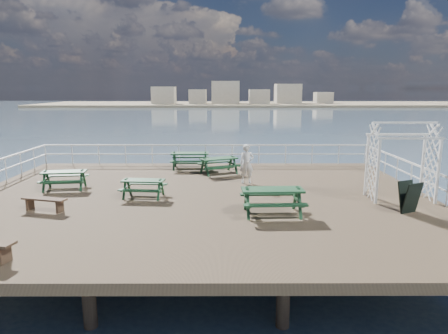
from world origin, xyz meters
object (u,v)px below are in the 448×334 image
picnic_table_a (64,176)px  trellis_arbor (401,165)px  picnic_table_e (272,196)px  person (247,164)px  picnic_table_b (190,157)px  flat_bench_near (44,201)px  picnic_table_c (219,162)px  picnic_table_d (143,184)px

picnic_table_a → trellis_arbor: trellis_arbor is taller
picnic_table_e → person: person is taller
picnic_table_b → person: size_ratio=1.15×
flat_bench_near → person: bearing=44.8°
picnic_table_a → flat_bench_near: 3.12m
picnic_table_b → picnic_table_c: bearing=-41.1°
picnic_table_d → person: 4.74m
picnic_table_d → person: size_ratio=0.99×
picnic_table_a → person: person is taller
picnic_table_e → picnic_table_d: bearing=153.2°
picnic_table_b → picnic_table_c: size_ratio=0.88×
picnic_table_d → picnic_table_a: bearing=165.1°
picnic_table_e → trellis_arbor: 5.37m
picnic_table_b → flat_bench_near: (-4.37, -7.38, -0.27)m
picnic_table_c → person: size_ratio=1.30×
picnic_table_a → picnic_table_b: 6.51m
picnic_table_b → trellis_arbor: bearing=-36.8°
picnic_table_c → person: person is taller
picnic_table_e → person: 4.52m
picnic_table_c → picnic_table_d: size_ratio=1.31×
picnic_table_b → picnic_table_e: size_ratio=0.95×
trellis_arbor → person: trellis_arbor is taller
picnic_table_d → picnic_table_b: bearing=82.0°
picnic_table_a → trellis_arbor: 13.37m
picnic_table_e → picnic_table_a: bearing=155.0°
picnic_table_a → person: (7.65, 1.04, 0.32)m
flat_bench_near → trellis_arbor: size_ratio=0.56×
picnic_table_e → flat_bench_near: 7.74m
picnic_table_a → picnic_table_d: (3.54, -1.31, -0.05)m
trellis_arbor → picnic_table_c: bearing=146.8°
picnic_table_a → picnic_table_c: size_ratio=0.85×
picnic_table_e → trellis_arbor: size_ratio=0.71×
picnic_table_b → flat_bench_near: size_ratio=1.22×
picnic_table_d → trellis_arbor: size_ratio=0.59×
picnic_table_d → trellis_arbor: trellis_arbor is taller
picnic_table_b → flat_bench_near: bearing=-122.0°
person → trellis_arbor: bearing=-28.9°
picnic_table_d → trellis_arbor: 9.74m
picnic_table_a → picnic_table_c: 7.09m
flat_bench_near → person: 8.25m
picnic_table_c → flat_bench_near: size_ratio=1.38×
picnic_table_a → flat_bench_near: (0.51, -3.07, -0.21)m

